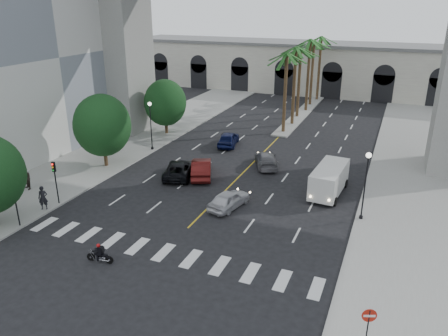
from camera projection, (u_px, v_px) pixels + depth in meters
ground at (175, 241)px, 29.74m from camera, size 140.00×140.00×0.00m
sidewalk_left at (119, 148)px, 47.98m from camera, size 8.00×100.00×0.15m
sidewalk_right at (413, 191)px, 37.31m from camera, size 8.00×100.00×0.15m
median at (301, 114)px, 62.46m from camera, size 2.00×24.00×0.20m
pier_building at (325, 68)px, 75.60m from camera, size 71.00×10.50×8.50m
palm_a at (287, 57)px, 50.58m from camera, size 3.20×3.20×10.30m
palm_b at (296, 51)px, 53.90m from camera, size 3.20×3.20×10.60m
palm_c at (301, 52)px, 57.62m from camera, size 3.20×3.20×10.10m
palm_d at (310, 43)px, 60.67m from camera, size 3.20×3.20×10.90m
palm_e at (314, 44)px, 64.38m from camera, size 3.20×3.20×10.40m
palm_f at (321, 40)px, 67.62m from camera, size 3.20×3.20×10.70m
street_tree_mid at (102, 125)px, 41.46m from camera, size 5.44×5.44×7.21m
street_tree_far at (165, 103)px, 51.91m from camera, size 5.04×5.04×6.68m
lamp_post_left_far at (151, 122)px, 46.42m from camera, size 0.40×0.40×5.35m
lamp_post_right at (366, 180)px, 31.42m from camera, size 0.40×0.40×5.35m
traffic_signal_near at (14, 196)px, 30.70m from camera, size 0.25×0.18×3.65m
traffic_signal_far at (55, 176)px, 34.15m from camera, size 0.25×0.18×3.65m
motorcycle_rider at (100, 254)px, 27.17m from camera, size 1.82×0.50×1.31m
car_a at (229, 199)px, 34.32m from camera, size 2.53×4.43×1.42m
car_b at (201, 168)px, 40.33m from camera, size 3.62×5.29×1.65m
car_c at (179, 169)px, 40.37m from camera, size 3.82×5.63×1.43m
car_d at (266, 159)px, 42.86m from camera, size 3.75×5.23×1.41m
car_e at (228, 139)px, 48.88m from camera, size 2.70×4.93×1.59m
cargo_van at (329, 179)px, 36.46m from camera, size 2.64×5.84×2.43m
pedestrian_a at (43, 198)px, 33.66m from camera, size 0.83×0.76×1.89m
pedestrian_b at (26, 179)px, 37.16m from camera, size 1.17×1.06×1.98m
do_not_enter_sign at (368, 323)px, 19.32m from camera, size 0.65×0.28×2.78m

